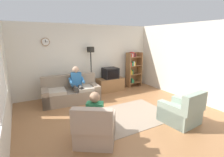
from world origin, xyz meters
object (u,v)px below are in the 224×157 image
at_px(tv, 110,73).
at_px(floor_lamp, 91,57).
at_px(person_in_left_armchair, 96,114).
at_px(couch, 71,93).
at_px(armchair_near_bookshelf, 181,112).
at_px(bookshelf, 133,69).
at_px(person_on_couch, 77,82).
at_px(tv_stand, 110,84).
at_px(armchair_near_window, 96,129).

bearing_deg(tv, floor_lamp, 171.25).
bearing_deg(person_in_left_armchair, couch, 86.60).
bearing_deg(couch, armchair_near_bookshelf, -54.27).
height_order(floor_lamp, person_in_left_armchair, floor_lamp).
height_order(tv, bookshelf, bookshelf).
distance_m(couch, armchair_near_bookshelf, 3.57).
bearing_deg(bookshelf, person_on_couch, -167.61).
distance_m(armchair_near_bookshelf, person_on_couch, 3.40).
bearing_deg(floor_lamp, tv, -8.75).
distance_m(couch, tv_stand, 1.85).
xyz_separation_m(bookshelf, floor_lamp, (-2.01, 0.03, 0.62)).
distance_m(couch, armchair_near_window, 2.57).
height_order(bookshelf, floor_lamp, floor_lamp).
relative_size(armchair_near_window, person_in_left_armchair, 1.05).
bearing_deg(floor_lamp, tv_stand, -7.04).
bearing_deg(tv, couch, -167.14).
xyz_separation_m(couch, tv, (1.80, 0.41, 0.45)).
bearing_deg(tv_stand, person_on_couch, -161.22).
xyz_separation_m(couch, bookshelf, (3.01, 0.51, 0.51)).
xyz_separation_m(couch, armchair_near_window, (-0.20, -2.56, -0.02)).
bearing_deg(armchair_near_window, bookshelf, 43.78).
height_order(tv_stand, floor_lamp, floor_lamp).
distance_m(couch, person_in_left_armchair, 2.51).
bearing_deg(person_on_couch, person_in_left_armchair, -98.25).
height_order(couch, armchair_near_window, same).
bearing_deg(bookshelf, person_in_left_armchair, -136.48).
height_order(tv, armchair_near_window, tv).
height_order(armchair_near_window, person_on_couch, person_on_couch).
height_order(tv_stand, armchair_near_bookshelf, armchair_near_bookshelf).
relative_size(couch, person_in_left_armchair, 1.77).
height_order(tv, person_on_couch, person_on_couch).
xyz_separation_m(bookshelf, person_on_couch, (-2.81, -0.62, -0.13)).
bearing_deg(tv, person_in_left_armchair, -123.87).
xyz_separation_m(couch, armchair_near_bookshelf, (2.09, -2.90, -0.02)).
bearing_deg(bookshelf, tv, -175.41).
height_order(couch, floor_lamp, floor_lamp).
height_order(tv_stand, armchair_near_window, armchair_near_window).
distance_m(couch, floor_lamp, 1.60).
bearing_deg(person_on_couch, armchair_near_window, -99.14).
bearing_deg(armchair_near_bookshelf, tv_stand, 94.93).
bearing_deg(person_in_left_armchair, armchair_near_window, -123.66).
bearing_deg(person_in_left_armchair, person_on_couch, 81.75).
distance_m(floor_lamp, armchair_near_window, 3.52).
distance_m(tv, armchair_near_window, 3.61).
xyz_separation_m(armchair_near_window, person_in_left_armchair, (0.05, 0.07, 0.32)).
bearing_deg(armchair_near_bookshelf, person_on_couch, 124.09).
height_order(bookshelf, armchair_near_window, bookshelf).
bearing_deg(couch, tv, 12.86).
bearing_deg(armchair_near_window, floor_lamp, 68.90).
distance_m(tv, person_on_couch, 1.69).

